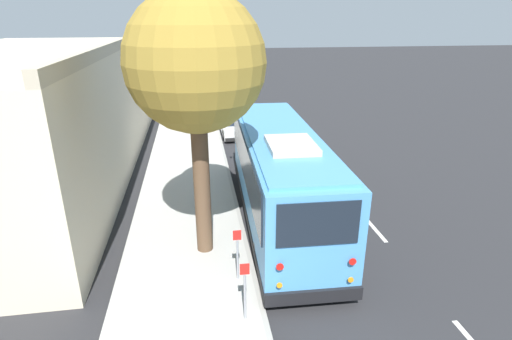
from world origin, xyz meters
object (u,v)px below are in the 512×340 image
object	(u,v)px
shuttle_bus	(280,171)
parked_sedan_white	(235,124)
sign_post_far	(237,254)
street_tree	(195,53)
sign_post_near	(245,291)
parked_sedan_black	(224,102)

from	to	relation	value
shuttle_bus	parked_sedan_white	world-z (taller)	shuttle_bus
sign_post_far	street_tree	bearing A→B (deg)	25.55
parked_sedan_white	street_tree	bearing A→B (deg)	168.62
parked_sedan_white	sign_post_far	bearing A→B (deg)	172.93
parked_sedan_white	street_tree	size ratio (longest dim) A/B	0.55
parked_sedan_white	sign_post_near	bearing A→B (deg)	173.47
street_tree	sign_post_far	xyz separation A→B (m)	(-1.74, -0.83, -5.03)
sign_post_near	sign_post_far	xyz separation A→B (m)	(1.57, -0.00, -0.02)
parked_sedan_black	sign_post_near	xyz separation A→B (m)	(-23.44, 1.38, 0.35)
parked_sedan_black	sign_post_far	bearing A→B (deg)	173.42
street_tree	sign_post_near	distance (m)	6.06
parked_sedan_white	street_tree	xyz separation A→B (m)	(-13.10, 2.30, 5.37)
parked_sedan_black	sign_post_near	bearing A→B (deg)	173.66
shuttle_bus	sign_post_far	bearing A→B (deg)	154.07
parked_sedan_black	sign_post_far	distance (m)	21.92
parked_sedan_black	street_tree	distance (m)	20.95
sign_post_near	street_tree	bearing A→B (deg)	14.13
shuttle_bus	street_tree	xyz separation A→B (m)	(-1.84, 2.72, 4.13)
parked_sedan_black	parked_sedan_white	bearing A→B (deg)	177.75
shuttle_bus	street_tree	size ratio (longest dim) A/B	1.27
sign_post_far	parked_sedan_black	bearing A→B (deg)	-3.60
street_tree	sign_post_near	xyz separation A→B (m)	(-3.31, -0.83, -5.01)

